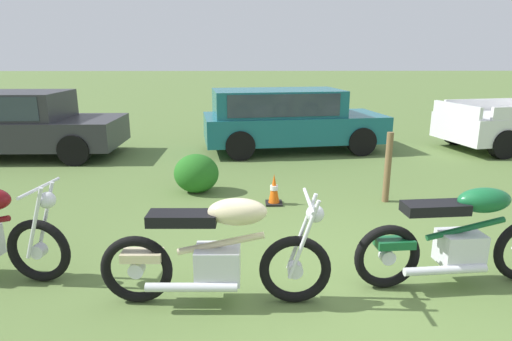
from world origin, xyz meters
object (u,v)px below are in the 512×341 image
Objects in this scene: car_charcoal at (13,121)px; shrub_low at (196,173)px; motorcycle_green at (462,237)px; traffic_cone at (274,191)px; motorcycle_cream at (218,252)px; car_teal at (285,115)px; fence_post_wooden at (388,168)px.

shrub_low is at bearing -32.31° from car_charcoal.
traffic_cone is at bearing 120.50° from motorcycle_green.
car_teal is at bearing 81.04° from motorcycle_cream.
car_teal is (-1.18, 6.18, 0.34)m from motorcycle_green.
shrub_low is at bearing 129.57° from motorcycle_green.
motorcycle_green is 2.91m from traffic_cone.
motorcycle_cream is at bearing -51.17° from car_charcoal.
shrub_low is (4.29, -2.66, -0.48)m from car_charcoal.
motorcycle_cream is 4.38× the size of traffic_cone.
motorcycle_cream is 0.47× the size of car_charcoal.
traffic_cone is at bearing -31.17° from car_charcoal.
traffic_cone is at bearing -26.46° from shrub_low.
fence_post_wooden is (1.73, 0.09, 0.33)m from traffic_cone.
car_teal is at bearing 108.51° from fence_post_wooden.
fence_post_wooden is (1.24, -3.71, -0.29)m from car_teal.
shrub_low reaches higher than traffic_cone.
motorcycle_cream is 2.76m from traffic_cone.
motorcycle_cream is 2.84× the size of shrub_low.
car_teal is 3.88m from traffic_cone.
car_charcoal is 1.03× the size of car_teal.
traffic_cone is 0.65× the size of shrub_low.
motorcycle_green is at bearing -54.86° from traffic_cone.
motorcycle_cream is 3.33m from shrub_low.
motorcycle_green is 4.35× the size of traffic_cone.
fence_post_wooden is 1.48× the size of shrub_low.
car_charcoal is at bearing 149.39° from traffic_cone.
car_teal is (1.14, 6.47, 0.34)m from motorcycle_cream.
car_teal is 5.94× the size of shrub_low.
fence_post_wooden reaches higher than shrub_low.
motorcycle_cream reaches higher than shrub_low.
car_charcoal reaches higher than shrub_low.
traffic_cone is (-0.49, -3.80, -0.62)m from car_teal.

